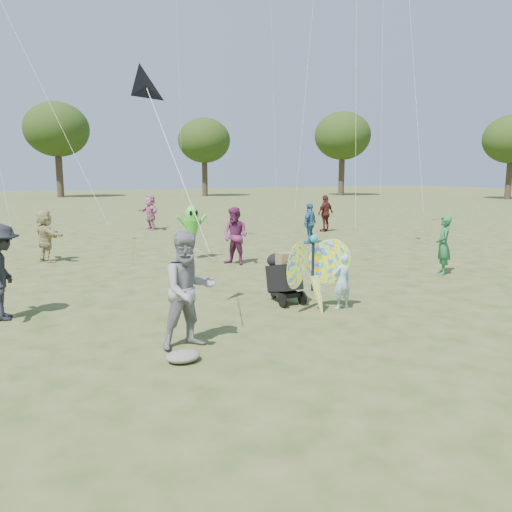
{
  "coord_description": "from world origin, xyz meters",
  "views": [
    {
      "loc": [
        -4.75,
        -7.26,
        2.74
      ],
      "look_at": [
        -0.2,
        1.5,
        1.1
      ],
      "focal_mm": 35.0,
      "sensor_mm": 36.0,
      "label": 1
    }
  ],
  "objects_px": {
    "adult_man": "(189,290)",
    "alien_kite": "(192,229)",
    "butterfly_kite": "(315,273)",
    "crowd_f": "(443,245)",
    "crowd_h": "(326,213)",
    "jogging_stroller": "(283,274)",
    "crowd_e": "(235,236)",
    "child_girl": "(342,281)",
    "crowd_b": "(2,272)",
    "crowd_c": "(310,223)",
    "crowd_d": "(46,236)",
    "crowd_j": "(150,212)"
  },
  "relations": [
    {
      "from": "crowd_b",
      "to": "crowd_e",
      "type": "relative_size",
      "value": 1.04
    },
    {
      "from": "child_girl",
      "to": "butterfly_kite",
      "type": "distance_m",
      "value": 0.65
    },
    {
      "from": "crowd_c",
      "to": "crowd_d",
      "type": "bearing_deg",
      "value": -32.55
    },
    {
      "from": "crowd_h",
      "to": "butterfly_kite",
      "type": "xyz_separation_m",
      "value": [
        -8.33,
        -11.42,
        -0.08
      ]
    },
    {
      "from": "crowd_h",
      "to": "jogging_stroller",
      "type": "relative_size",
      "value": 1.59
    },
    {
      "from": "crowd_c",
      "to": "crowd_f",
      "type": "bearing_deg",
      "value": 58.36
    },
    {
      "from": "crowd_f",
      "to": "crowd_b",
      "type": "bearing_deg",
      "value": -54.14
    },
    {
      "from": "child_girl",
      "to": "crowd_c",
      "type": "height_order",
      "value": "crowd_c"
    },
    {
      "from": "crowd_j",
      "to": "butterfly_kite",
      "type": "distance_m",
      "value": 16.08
    },
    {
      "from": "crowd_e",
      "to": "crowd_f",
      "type": "relative_size",
      "value": 1.08
    },
    {
      "from": "crowd_f",
      "to": "butterfly_kite",
      "type": "relative_size",
      "value": 0.92
    },
    {
      "from": "crowd_e",
      "to": "crowd_j",
      "type": "height_order",
      "value": "crowd_e"
    },
    {
      "from": "crowd_f",
      "to": "jogging_stroller",
      "type": "bearing_deg",
      "value": -44.06
    },
    {
      "from": "crowd_d",
      "to": "crowd_f",
      "type": "height_order",
      "value": "crowd_d"
    },
    {
      "from": "crowd_c",
      "to": "alien_kite",
      "type": "relative_size",
      "value": 0.93
    },
    {
      "from": "crowd_e",
      "to": "crowd_d",
      "type": "bearing_deg",
      "value": -152.78
    },
    {
      "from": "crowd_c",
      "to": "jogging_stroller",
      "type": "bearing_deg",
      "value": 22.39
    },
    {
      "from": "crowd_d",
      "to": "alien_kite",
      "type": "xyz_separation_m",
      "value": [
        4.22,
        -1.64,
        0.15
      ]
    },
    {
      "from": "alien_kite",
      "to": "crowd_b",
      "type": "bearing_deg",
      "value": -139.49
    },
    {
      "from": "butterfly_kite",
      "to": "alien_kite",
      "type": "xyz_separation_m",
      "value": [
        0.0,
        6.99,
        0.19
      ]
    },
    {
      "from": "crowd_f",
      "to": "alien_kite",
      "type": "height_order",
      "value": "alien_kite"
    },
    {
      "from": "crowd_e",
      "to": "butterfly_kite",
      "type": "xyz_separation_m",
      "value": [
        -0.82,
        -5.47,
        -0.09
      ]
    },
    {
      "from": "jogging_stroller",
      "to": "adult_man",
      "type": "bearing_deg",
      "value": -146.99
    },
    {
      "from": "crowd_h",
      "to": "crowd_c",
      "type": "bearing_deg",
      "value": 30.98
    },
    {
      "from": "crowd_d",
      "to": "crowd_e",
      "type": "relative_size",
      "value": 0.94
    },
    {
      "from": "jogging_stroller",
      "to": "crowd_c",
      "type": "bearing_deg",
      "value": 53.45
    },
    {
      "from": "crowd_f",
      "to": "crowd_h",
      "type": "relative_size",
      "value": 0.93
    },
    {
      "from": "butterfly_kite",
      "to": "adult_man",
      "type": "bearing_deg",
      "value": -164.83
    },
    {
      "from": "crowd_b",
      "to": "crowd_h",
      "type": "relative_size",
      "value": 1.05
    },
    {
      "from": "alien_kite",
      "to": "crowd_e",
      "type": "bearing_deg",
      "value": -61.54
    },
    {
      "from": "crowd_b",
      "to": "crowd_h",
      "type": "distance_m",
      "value": 16.57
    },
    {
      "from": "crowd_d",
      "to": "jogging_stroller",
      "type": "distance_m",
      "value": 8.67
    },
    {
      "from": "adult_man",
      "to": "crowd_c",
      "type": "height_order",
      "value": "adult_man"
    },
    {
      "from": "adult_man",
      "to": "butterfly_kite",
      "type": "distance_m",
      "value": 3.03
    },
    {
      "from": "child_girl",
      "to": "jogging_stroller",
      "type": "relative_size",
      "value": 1.05
    },
    {
      "from": "adult_man",
      "to": "crowd_c",
      "type": "distance_m",
      "value": 12.29
    },
    {
      "from": "crowd_f",
      "to": "crowd_j",
      "type": "relative_size",
      "value": 0.93
    },
    {
      "from": "child_girl",
      "to": "alien_kite",
      "type": "xyz_separation_m",
      "value": [
        -0.61,
        7.05,
        0.4
      ]
    },
    {
      "from": "adult_man",
      "to": "alien_kite",
      "type": "bearing_deg",
      "value": 66.3
    },
    {
      "from": "crowd_e",
      "to": "crowd_h",
      "type": "distance_m",
      "value": 9.58
    },
    {
      "from": "crowd_c",
      "to": "crowd_d",
      "type": "xyz_separation_m",
      "value": [
        -9.58,
        0.34,
        0.01
      ]
    },
    {
      "from": "crowd_b",
      "to": "crowd_c",
      "type": "bearing_deg",
      "value": -52.82
    },
    {
      "from": "child_girl",
      "to": "crowd_c",
      "type": "distance_m",
      "value": 9.61
    },
    {
      "from": "adult_man",
      "to": "alien_kite",
      "type": "height_order",
      "value": "adult_man"
    },
    {
      "from": "child_girl",
      "to": "alien_kite",
      "type": "bearing_deg",
      "value": -87.63
    },
    {
      "from": "crowd_h",
      "to": "child_girl",
      "type": "bearing_deg",
      "value": 40.55
    },
    {
      "from": "child_girl",
      "to": "alien_kite",
      "type": "distance_m",
      "value": 7.09
    },
    {
      "from": "crowd_d",
      "to": "crowd_h",
      "type": "bearing_deg",
      "value": -96.05
    },
    {
      "from": "crowd_h",
      "to": "alien_kite",
      "type": "xyz_separation_m",
      "value": [
        -8.33,
        -4.43,
        0.1
      ]
    },
    {
      "from": "crowd_h",
      "to": "crowd_j",
      "type": "distance_m",
      "value": 8.52
    }
  ]
}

